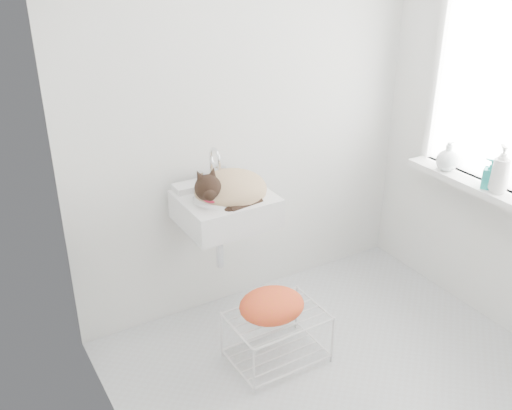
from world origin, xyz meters
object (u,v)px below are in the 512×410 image
cat (229,189)px  bottle_a (496,192)px  bottle_b (488,188)px  wire_rack (277,337)px  bottle_c (446,170)px  sink (225,195)px

cat → bottle_a: cat is taller
bottle_a → bottle_b: (0.00, 0.06, 0.00)m
cat → wire_rack: cat is taller
bottle_b → bottle_c: size_ratio=0.99×
wire_rack → bottle_a: size_ratio=2.23×
bottle_b → bottle_c: bearing=90.0°
bottle_a → wire_rack: bearing=166.2°
sink → cat: bearing=-51.4°
bottle_a → bottle_b: size_ratio=1.31×
sink → bottle_c: size_ratio=2.88×
sink → bottle_c: bearing=-14.8°
wire_rack → bottle_b: size_ratio=2.92×
cat → bottle_a: 1.45m
sink → bottle_c: (1.29, -0.34, 0.00)m
sink → cat: cat is taller
wire_rack → bottle_c: 1.40m
cat → bottle_b: bearing=-18.8°
sink → cat: (0.01, -0.02, 0.04)m
sink → bottle_a: bearing=-28.6°
sink → bottle_c: 1.34m
bottle_c → bottle_b: bearing=-90.0°
cat → bottle_b: 1.43m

